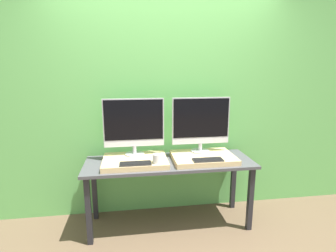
% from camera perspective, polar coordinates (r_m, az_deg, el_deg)
% --- Properties ---
extents(ground_plane, '(12.00, 12.00, 0.00)m').
position_cam_1_polar(ground_plane, '(2.80, 1.29, -23.48)').
color(ground_plane, brown).
extents(wall_back, '(8.00, 0.04, 2.60)m').
position_cam_1_polar(wall_back, '(2.92, -0.70, 5.68)').
color(wall_back, '#66B75B').
rests_on(wall_back, ground_plane).
extents(workbench, '(1.72, 0.57, 0.71)m').
position_cam_1_polar(workbench, '(2.75, 0.34, -9.25)').
color(workbench, '#47474C').
rests_on(workbench, ground_plane).
extents(wooden_riser_left, '(0.64, 0.47, 0.05)m').
position_cam_1_polar(wooden_riser_left, '(2.67, -7.17, -7.54)').
color(wooden_riser_left, '#D6B77F').
rests_on(wooden_riser_left, workbench).
extents(monitor_left, '(0.62, 0.20, 0.59)m').
position_cam_1_polar(monitor_left, '(2.69, -7.43, 0.26)').
color(monitor_left, '#B2B2B7').
rests_on(monitor_left, wooden_riser_left).
extents(keyboard_left, '(0.30, 0.12, 0.01)m').
position_cam_1_polar(keyboard_left, '(2.50, -7.10, -8.09)').
color(keyboard_left, '#2D2D2D').
rests_on(keyboard_left, wooden_riser_left).
extents(mug, '(0.08, 0.08, 0.09)m').
position_cam_1_polar(mug, '(2.50, -2.44, -7.10)').
color(mug, white).
rests_on(mug, wooden_riser_left).
extents(wooden_riser_right, '(0.64, 0.47, 0.05)m').
position_cam_1_polar(wooden_riser_right, '(2.77, 7.66, -6.80)').
color(wooden_riser_right, '#D6B77F').
rests_on(wooden_riser_right, workbench).
extents(monitor_right, '(0.62, 0.20, 0.59)m').
position_cam_1_polar(monitor_right, '(2.79, 7.17, 0.70)').
color(monitor_right, '#B2B2B7').
rests_on(monitor_right, wooden_riser_right).
extents(keyboard_right, '(0.30, 0.12, 0.01)m').
position_cam_1_polar(keyboard_right, '(2.61, 8.69, -7.27)').
color(keyboard_right, '#2D2D2D').
rests_on(keyboard_right, wooden_riser_right).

